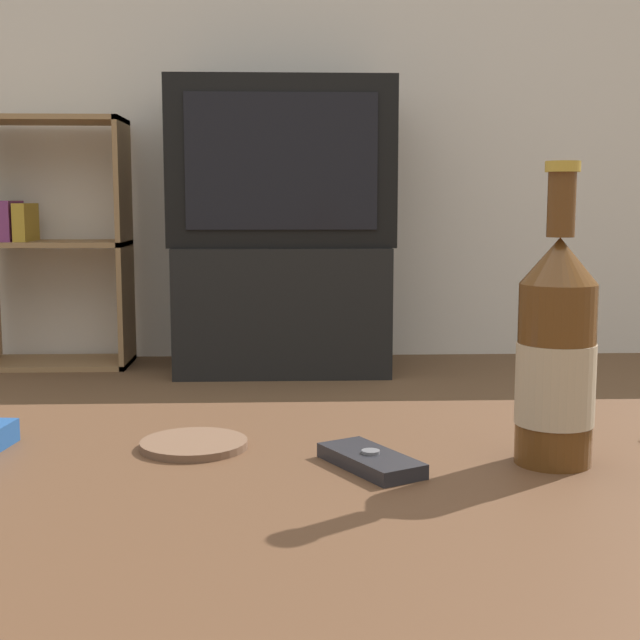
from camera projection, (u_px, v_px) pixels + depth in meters
back_wall at (269, 43)px, 3.65m from camera, size 8.00×0.05×2.60m
coffee_table at (227, 553)px, 0.79m from camera, size 1.18×0.68×0.41m
tv_stand at (282, 308)px, 3.48m from camera, size 0.81×0.49×0.48m
television at (282, 164)px, 3.40m from camera, size 0.84×0.42×0.63m
bookshelf at (45, 239)px, 3.51m from camera, size 0.58×0.30×0.98m
beer_bottle at (556, 356)px, 0.84m from camera, size 0.08×0.08×0.29m
cell_phone at (371, 460)px, 0.84m from camera, size 0.10×0.12×0.02m
coaster at (194, 444)px, 0.91m from camera, size 0.11×0.11×0.01m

